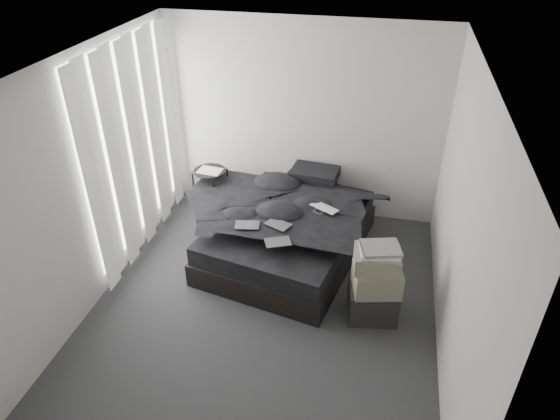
% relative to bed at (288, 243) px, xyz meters
% --- Properties ---
extents(floor, '(3.60, 4.20, 0.01)m').
position_rel_bed_xyz_m(floor, '(-0.05, -1.02, -0.14)').
color(floor, '#303032').
rests_on(floor, ground).
extents(ceiling, '(3.60, 4.20, 0.01)m').
position_rel_bed_xyz_m(ceiling, '(-0.05, -1.02, 2.46)').
color(ceiling, white).
rests_on(ceiling, ground).
extents(wall_back, '(3.60, 0.01, 2.60)m').
position_rel_bed_xyz_m(wall_back, '(-0.05, 1.08, 1.16)').
color(wall_back, beige).
rests_on(wall_back, ground).
extents(wall_front, '(3.60, 0.01, 2.60)m').
position_rel_bed_xyz_m(wall_front, '(-0.05, -3.12, 1.16)').
color(wall_front, beige).
rests_on(wall_front, ground).
extents(wall_left, '(0.01, 4.20, 2.60)m').
position_rel_bed_xyz_m(wall_left, '(-1.85, -1.02, 1.16)').
color(wall_left, beige).
rests_on(wall_left, ground).
extents(wall_right, '(0.01, 4.20, 2.60)m').
position_rel_bed_xyz_m(wall_right, '(1.75, -1.02, 1.16)').
color(wall_right, beige).
rests_on(wall_right, ground).
extents(window_left, '(0.02, 2.00, 2.30)m').
position_rel_bed_xyz_m(window_left, '(-1.83, -0.12, 1.21)').
color(window_left, white).
rests_on(window_left, wall_left).
extents(curtain_left, '(0.06, 2.12, 2.48)m').
position_rel_bed_xyz_m(curtain_left, '(-1.78, -0.12, 1.14)').
color(curtain_left, white).
rests_on(curtain_left, wall_left).
extents(bed, '(1.98, 2.38, 0.29)m').
position_rel_bed_xyz_m(bed, '(0.00, 0.00, 0.00)').
color(bed, black).
rests_on(bed, floor).
extents(mattress, '(1.91, 2.31, 0.23)m').
position_rel_bed_xyz_m(mattress, '(0.00, 0.00, 0.26)').
color(mattress, black).
rests_on(mattress, bed).
extents(duvet, '(1.88, 2.08, 0.25)m').
position_rel_bed_xyz_m(duvet, '(-0.01, -0.05, 0.49)').
color(duvet, black).
rests_on(duvet, mattress).
extents(pillow_lower, '(0.71, 0.55, 0.14)m').
position_rel_bed_xyz_m(pillow_lower, '(0.11, 0.81, 0.44)').
color(pillow_lower, black).
rests_on(pillow_lower, mattress).
extents(pillow_upper, '(0.63, 0.46, 0.13)m').
position_rel_bed_xyz_m(pillow_upper, '(0.18, 0.78, 0.58)').
color(pillow_upper, black).
rests_on(pillow_upper, pillow_lower).
extents(laptop, '(0.40, 0.36, 0.03)m').
position_rel_bed_xyz_m(laptop, '(0.39, -0.03, 0.63)').
color(laptop, silver).
rests_on(laptop, duvet).
extents(comic_a, '(0.29, 0.22, 0.01)m').
position_rel_bed_xyz_m(comic_a, '(-0.36, -0.50, 0.62)').
color(comic_a, black).
rests_on(comic_a, duvet).
extents(comic_b, '(0.31, 0.27, 0.01)m').
position_rel_bed_xyz_m(comic_b, '(-0.03, -0.41, 0.62)').
color(comic_b, black).
rests_on(comic_b, duvet).
extents(comic_c, '(0.31, 0.27, 0.01)m').
position_rel_bed_xyz_m(comic_c, '(0.04, -0.74, 0.63)').
color(comic_c, black).
rests_on(comic_c, duvet).
extents(side_stand, '(0.52, 0.52, 0.77)m').
position_rel_bed_xyz_m(side_stand, '(-1.13, 0.46, 0.24)').
color(side_stand, black).
rests_on(side_stand, floor).
extents(papers, '(0.32, 0.25, 0.02)m').
position_rel_bed_xyz_m(papers, '(-1.13, 0.45, 0.64)').
color(papers, white).
rests_on(papers, side_stand).
extents(floor_books, '(0.24, 0.27, 0.16)m').
position_rel_bed_xyz_m(floor_books, '(-1.13, 0.27, -0.06)').
color(floor_books, black).
rests_on(floor_books, floor).
extents(box_lower, '(0.55, 0.46, 0.36)m').
position_rel_bed_xyz_m(box_lower, '(1.08, -0.88, 0.04)').
color(box_lower, black).
rests_on(box_lower, floor).
extents(box_mid, '(0.53, 0.46, 0.28)m').
position_rel_bed_xyz_m(box_mid, '(1.09, -0.89, 0.36)').
color(box_mid, '#6C6855').
rests_on(box_mid, box_lower).
extents(box_upper, '(0.48, 0.40, 0.19)m').
position_rel_bed_xyz_m(box_upper, '(1.07, -0.89, 0.60)').
color(box_upper, '#6C6855').
rests_on(box_upper, box_mid).
extents(art_book_white, '(0.42, 0.36, 0.04)m').
position_rel_bed_xyz_m(art_book_white, '(1.08, -0.88, 0.71)').
color(art_book_white, silver).
rests_on(art_book_white, box_upper).
extents(art_book_snake, '(0.43, 0.38, 0.03)m').
position_rel_bed_xyz_m(art_book_snake, '(1.09, -0.89, 0.75)').
color(art_book_snake, silver).
rests_on(art_book_snake, art_book_white).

